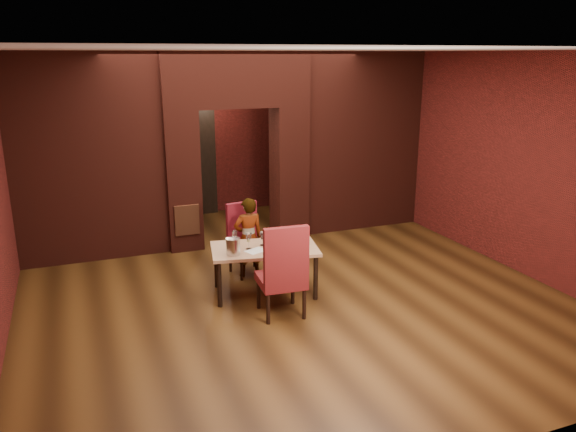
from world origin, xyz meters
The scene contains 24 objects.
floor centered at (0.00, 0.00, 0.00)m, with size 8.00×8.00×0.00m, color #492D12.
ceiling centered at (0.00, 0.00, 3.20)m, with size 7.00×8.00×0.04m, color silver.
wall_back centered at (0.00, 4.00, 1.60)m, with size 7.00×0.04×3.20m, color maroon.
wall_front centered at (0.00, -4.00, 1.60)m, with size 7.00×0.04×3.20m, color maroon.
wall_right centered at (3.50, 0.00, 1.60)m, with size 0.04×8.00×3.20m, color maroon.
pillar_left centered at (-0.95, 2.00, 1.15)m, with size 0.55×0.55×2.30m, color maroon.
pillar_right centered at (0.95, 2.00, 1.15)m, with size 0.55×0.55×2.30m, color maroon.
lintel centered at (0.00, 2.00, 2.75)m, with size 2.45×0.55×0.90m, color maroon.
wing_wall_left centered at (-2.36, 2.00, 1.60)m, with size 2.27×0.35×3.20m, color maroon.
wing_wall_right centered at (2.36, 2.00, 1.60)m, with size 2.27×0.35×3.20m, color maroon.
vent_panel centered at (-0.95, 1.71, 0.55)m, with size 0.40×0.03×0.50m, color #AA5731.
rear_door centered at (-0.40, 3.94, 1.05)m, with size 0.90×0.08×2.10m, color black.
rear_door_frame centered at (-0.40, 3.90, 1.05)m, with size 1.02×0.04×2.22m, color black.
dining_table centered at (-0.32, -0.32, 0.33)m, with size 1.41×0.79×0.66m, color #A87E59.
chair_far centered at (-0.31, 0.45, 0.52)m, with size 0.48×0.48×1.05m, color maroon.
chair_near centered at (-0.34, -0.99, 0.60)m, with size 0.55×0.55×1.21m, color maroon.
person_seated centered at (-0.33, 0.36, 0.59)m, with size 0.43×0.28×1.18m, color white.
wine_glass_a centered at (-0.53, -0.31, 0.77)m, with size 0.09×0.09×0.22m, color white, non-canonical shape.
wine_glass_b centered at (-0.32, -0.23, 0.75)m, with size 0.08×0.08×0.19m, color silver, non-canonical shape.
wine_glass_c centered at (-0.04, -0.28, 0.76)m, with size 0.08×0.08×0.20m, color white, non-canonical shape.
tasting_sheet centered at (-0.47, -0.41, 0.66)m, with size 0.26×0.19×0.00m, color silver.
wine_bucket centered at (-0.78, -0.43, 0.77)m, with size 0.18×0.18×0.22m, color #B3B4BA.
water_bottle centered at (-0.70, -0.24, 0.79)m, with size 0.06×0.06×0.27m, color white.
potted_plant centered at (0.39, 0.67, 0.19)m, with size 0.35×0.30×0.39m, color #295C24.
Camera 1 is at (-2.61, -7.04, 3.15)m, focal length 35.00 mm.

